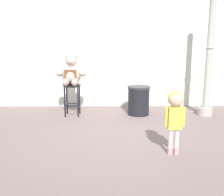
# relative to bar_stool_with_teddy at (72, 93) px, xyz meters

# --- Properties ---
(ground_plane) EXTENTS (24.00, 24.00, 0.00)m
(ground_plane) POSITION_rel_bar_stool_with_teddy_xyz_m (1.00, -1.27, -0.51)
(ground_plane) COLOR slate
(building_wall) EXTENTS (6.35, 0.30, 3.88)m
(building_wall) POSITION_rel_bar_stool_with_teddy_xyz_m (1.00, 1.03, 1.43)
(building_wall) COLOR silver
(building_wall) RESTS_ON ground_plane
(bar_stool_with_teddy) EXTENTS (0.39, 0.39, 0.71)m
(bar_stool_with_teddy) POSITION_rel_bar_stool_with_teddy_xyz_m (0.00, 0.00, 0.00)
(bar_stool_with_teddy) COLOR black
(bar_stool_with_teddy) RESTS_ON ground_plane
(teddy_bear) EXTENTS (0.65, 0.59, 0.67)m
(teddy_bear) POSITION_rel_bar_stool_with_teddy_xyz_m (0.00, -0.03, 0.44)
(teddy_bear) COLOR #BA9D8E
(teddy_bear) RESTS_ON bar_stool_with_teddy
(child_walking) EXTENTS (0.30, 0.24, 0.94)m
(child_walking) POSITION_rel_bar_stool_with_teddy_xyz_m (1.78, -2.15, 0.17)
(child_walking) COLOR #CA959E
(child_walking) RESTS_ON ground_plane
(trash_bin) EXTENTS (0.51, 0.51, 0.66)m
(trash_bin) POSITION_rel_bar_stool_with_teddy_xyz_m (1.51, 0.06, -0.18)
(trash_bin) COLOR black
(trash_bin) RESTS_ON ground_plane
(lamppost) EXTENTS (0.33, 0.33, 2.61)m
(lamppost) POSITION_rel_bar_stool_with_teddy_xyz_m (3.03, -0.02, 0.51)
(lamppost) COLOR #B7A49E
(lamppost) RESTS_ON ground_plane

